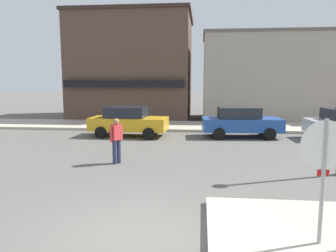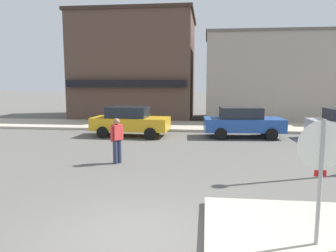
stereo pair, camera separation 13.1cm
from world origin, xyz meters
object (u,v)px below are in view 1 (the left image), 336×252
(stop_sign, at_px, (324,166))
(parked_car_second, at_px, (241,122))
(parked_car_nearest, at_px, (128,121))
(pedestrian_crossing_near, at_px, (116,139))

(stop_sign, relative_size, parked_car_second, 0.56)
(parked_car_nearest, distance_m, pedestrian_crossing_near, 5.74)
(stop_sign, bearing_deg, pedestrian_crossing_near, 132.10)
(stop_sign, height_order, pedestrian_crossing_near, stop_sign)
(stop_sign, height_order, parked_car_nearest, stop_sign)
(parked_car_nearest, bearing_deg, stop_sign, -62.36)
(parked_car_nearest, height_order, pedestrian_crossing_near, pedestrian_crossing_near)
(stop_sign, xyz_separation_m, parked_car_nearest, (-5.87, 11.21, -0.71))
(stop_sign, bearing_deg, parked_car_second, 90.06)
(parked_car_second, distance_m, pedestrian_crossing_near, 7.80)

